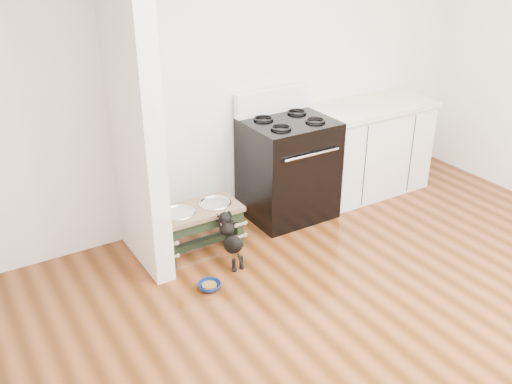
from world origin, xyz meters
The scene contains 8 objects.
ground centered at (0.00, 0.00, 0.00)m, with size 5.00×5.00×0.00m, color #43220B.
room_shell centered at (0.00, 0.00, 1.62)m, with size 5.00×5.00×5.00m.
partition_wall centered at (-1.18, 2.10, 1.35)m, with size 0.15×0.80×2.70m, color silver.
oven_range centered at (0.25, 2.16, 0.48)m, with size 0.76×0.69×1.14m.
cabinet_run centered at (1.23, 2.18, 0.45)m, with size 1.24×0.64×0.91m.
dog_feeder centered at (-0.75, 2.00, 0.28)m, with size 0.71×0.38×0.41m.
puppy centered at (-0.62, 1.67, 0.24)m, with size 0.12×0.37×0.43m.
floor_bowl centered at (-0.94, 1.45, 0.03)m, with size 0.18×0.18×0.05m.
Camera 1 is at (-2.49, -1.77, 2.55)m, focal length 40.00 mm.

